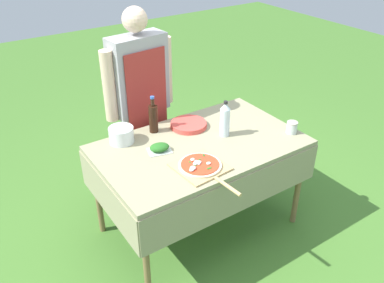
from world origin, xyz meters
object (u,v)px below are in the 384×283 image
(water_bottle, at_px, (225,119))
(plate_stack, at_px, (189,125))
(herb_container, at_px, (159,148))
(person_cook, at_px, (140,94))
(pizza_on_peel, at_px, (201,167))
(oil_bottle, at_px, (153,118))
(sauce_jar, at_px, (292,128))
(prep_table, at_px, (200,153))
(mixing_tub, at_px, (121,135))

(water_bottle, xyz_separation_m, plate_stack, (-0.15, 0.25, -0.11))
(herb_container, bearing_deg, person_cook, 74.64)
(pizza_on_peel, distance_m, water_bottle, 0.48)
(oil_bottle, xyz_separation_m, plate_stack, (0.26, -0.08, -0.10))
(person_cook, bearing_deg, sauce_jar, 126.55)
(prep_table, distance_m, plate_stack, 0.28)
(person_cook, xyz_separation_m, herb_container, (-0.15, -0.55, -0.16))
(sauce_jar, bearing_deg, person_cook, 132.08)
(water_bottle, height_order, plate_stack, water_bottle)
(person_cook, height_order, plate_stack, person_cook)
(sauce_jar, bearing_deg, herb_container, 161.13)
(person_cook, bearing_deg, mixing_tub, 37.56)
(plate_stack, bearing_deg, pizza_on_peel, -115.35)
(mixing_tub, relative_size, sauce_jar, 1.98)
(prep_table, xyz_separation_m, pizza_on_peel, (-0.17, -0.26, 0.09))
(oil_bottle, bearing_deg, person_cook, 80.58)
(herb_container, relative_size, mixing_tub, 1.03)
(herb_container, distance_m, mixing_tub, 0.31)
(prep_table, distance_m, pizza_on_peel, 0.32)
(water_bottle, height_order, sauce_jar, water_bottle)
(pizza_on_peel, bearing_deg, mixing_tub, 110.76)
(person_cook, height_order, sauce_jar, person_cook)
(herb_container, bearing_deg, water_bottle, -7.73)
(plate_stack, xyz_separation_m, sauce_jar, (0.58, -0.50, 0.02))
(water_bottle, bearing_deg, prep_table, -179.08)
(water_bottle, height_order, mixing_tub, water_bottle)
(mixing_tub, relative_size, plate_stack, 0.64)
(mixing_tub, bearing_deg, prep_table, -36.52)
(mixing_tub, xyz_separation_m, plate_stack, (0.52, -0.08, -0.04))
(prep_table, bearing_deg, water_bottle, 0.92)
(person_cook, height_order, mixing_tub, person_cook)
(pizza_on_peel, xyz_separation_m, plate_stack, (0.24, 0.51, 0.00))
(prep_table, distance_m, herb_container, 0.32)
(person_cook, distance_m, oil_bottle, 0.30)
(pizza_on_peel, bearing_deg, water_bottle, 29.58)
(prep_table, relative_size, herb_container, 8.03)
(water_bottle, distance_m, plate_stack, 0.31)
(pizza_on_peel, xyz_separation_m, oil_bottle, (-0.01, 0.60, 0.10))
(oil_bottle, relative_size, water_bottle, 1.04)
(person_cook, xyz_separation_m, plate_stack, (0.21, -0.37, -0.17))
(prep_table, distance_m, mixing_tub, 0.58)
(oil_bottle, height_order, mixing_tub, oil_bottle)
(prep_table, height_order, pizza_on_peel, pizza_on_peel)
(water_bottle, bearing_deg, herb_container, 172.27)
(pizza_on_peel, relative_size, water_bottle, 1.97)
(water_bottle, relative_size, plate_stack, 0.98)
(mixing_tub, height_order, plate_stack, mixing_tub)
(prep_table, bearing_deg, herb_container, 165.99)
(person_cook, relative_size, sauce_jar, 18.14)
(water_bottle, bearing_deg, pizza_on_peel, -146.03)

